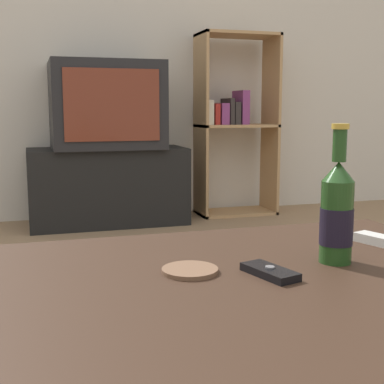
# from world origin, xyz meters

# --- Properties ---
(back_wall) EXTENTS (8.00, 0.05, 2.60)m
(back_wall) POSITION_xyz_m (0.00, 3.02, 1.30)
(back_wall) COLOR beige
(back_wall) RESTS_ON ground_plane
(coffee_table) EXTENTS (1.24, 0.83, 0.47)m
(coffee_table) POSITION_xyz_m (0.00, 0.00, 0.41)
(coffee_table) COLOR #332116
(coffee_table) RESTS_ON ground_plane
(tv_stand) EXTENTS (1.02, 0.44, 0.50)m
(tv_stand) POSITION_xyz_m (0.25, 2.73, 0.25)
(tv_stand) COLOR black
(tv_stand) RESTS_ON ground_plane
(television) EXTENTS (0.70, 0.53, 0.55)m
(television) POSITION_xyz_m (0.25, 2.73, 0.78)
(television) COLOR black
(television) RESTS_ON tv_stand
(bookshelf) EXTENTS (0.56, 0.30, 1.28)m
(bookshelf) POSITION_xyz_m (1.17, 2.81, 0.67)
(bookshelf) COLOR tan
(bookshelf) RESTS_ON ground_plane
(beer_bottle) EXTENTS (0.06, 0.06, 0.26)m
(beer_bottle) POSITION_xyz_m (0.31, 0.09, 0.56)
(beer_bottle) COLOR #1E4219
(beer_bottle) RESTS_ON coffee_table
(cell_phone) EXTENTS (0.08, 0.12, 0.02)m
(cell_phone) POSITION_xyz_m (0.16, 0.05, 0.48)
(cell_phone) COLOR black
(cell_phone) RESTS_ON coffee_table
(coaster) EXTENTS (0.10, 0.10, 0.01)m
(coaster) POSITION_xyz_m (0.03, 0.11, 0.47)
(coaster) COLOR brown
(coaster) RESTS_ON coffee_table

